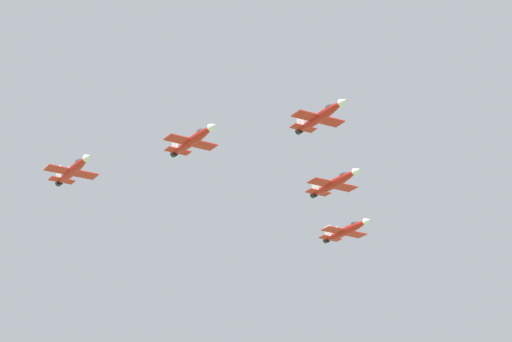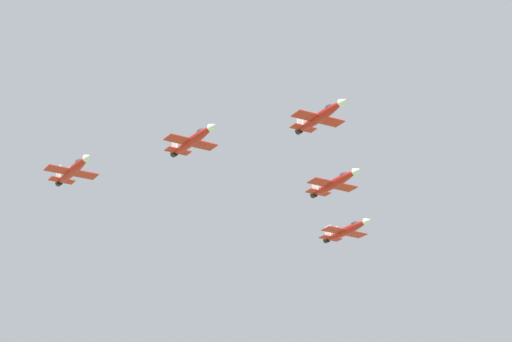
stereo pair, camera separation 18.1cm
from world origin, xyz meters
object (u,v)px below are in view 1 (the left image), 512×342
at_px(jet_lead, 320,116).
at_px(jet_right_outer, 73,170).
at_px(jet_left_outer, 346,230).
at_px(jet_left_wingman, 335,183).
at_px(jet_right_wingman, 193,140).

xyz_separation_m(jet_lead, jet_right_outer, (-11.34, -45.22, -3.79)).
height_order(jet_lead, jet_left_outer, jet_lead).
bearing_deg(jet_left_wingman, jet_right_outer, -110.99).
distance_m(jet_lead, jet_right_outer, 46.77).
xyz_separation_m(jet_left_wingman, jet_right_outer, (11.89, -47.17, -0.61)).
relative_size(jet_left_wingman, jet_left_outer, 1.00).
distance_m(jet_left_wingman, jet_right_outer, 48.65).
distance_m(jet_right_wingman, jet_left_outer, 48.78).
xyz_separation_m(jet_lead, jet_right_wingman, (-5.67, -22.61, -1.14)).
bearing_deg(jet_left_wingman, jet_lead, -39.94).
bearing_deg(jet_lead, jet_right_wingman, -138.59).
bearing_deg(jet_right_outer, jet_lead, 41.43).
bearing_deg(jet_right_wingman, jet_left_outer, 110.66).
bearing_deg(jet_right_outer, jet_left_outer, 91.07).
bearing_deg(jet_right_outer, jet_left_wingman, 69.65).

